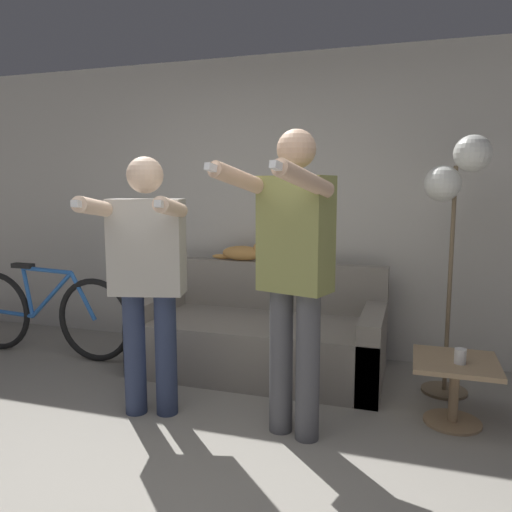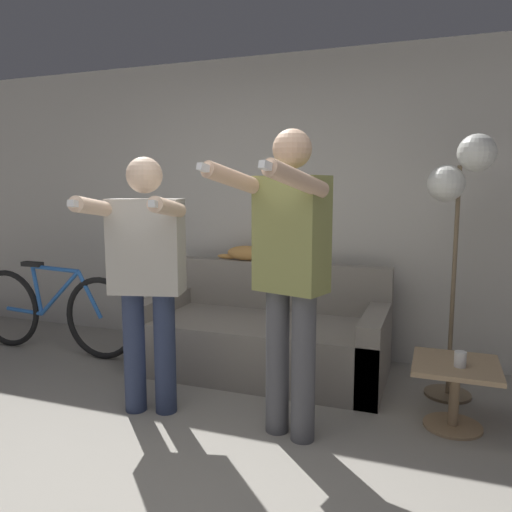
# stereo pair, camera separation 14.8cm
# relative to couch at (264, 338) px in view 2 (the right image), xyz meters

# --- Properties ---
(wall_back) EXTENTS (10.00, 0.05, 2.60)m
(wall_back) POSITION_rel_couch_xyz_m (0.08, 0.59, 1.03)
(wall_back) COLOR beige
(wall_back) RESTS_ON ground_plane
(couch) EXTENTS (1.92, 0.92, 0.84)m
(couch) POSITION_rel_couch_xyz_m (0.00, 0.00, 0.00)
(couch) COLOR gray
(couch) RESTS_ON ground_plane
(person_left) EXTENTS (0.63, 0.76, 1.66)m
(person_left) POSITION_rel_couch_xyz_m (-0.45, -0.98, 0.70)
(person_left) COLOR #2D3856
(person_left) RESTS_ON ground_plane
(person_right) EXTENTS (0.60, 0.75, 1.79)m
(person_right) POSITION_rel_couch_xyz_m (0.49, -0.98, 0.77)
(person_right) COLOR #56565B
(person_right) RESTS_ON ground_plane
(cat) EXTENTS (0.50, 0.14, 0.17)m
(cat) POSITION_rel_couch_xyz_m (-0.26, 0.35, 0.64)
(cat) COLOR tan
(cat) RESTS_ON couch
(floor_lamp) EXTENTS (0.43, 0.32, 1.82)m
(floor_lamp) POSITION_rel_couch_xyz_m (1.40, -0.02, 1.20)
(floor_lamp) COLOR #756047
(floor_lamp) RESTS_ON ground_plane
(side_table) EXTENTS (0.50, 0.50, 0.41)m
(side_table) POSITION_rel_couch_xyz_m (1.42, -0.52, 0.03)
(side_table) COLOR #A38460
(side_table) RESTS_ON ground_plane
(cup) EXTENTS (0.07, 0.07, 0.09)m
(cup) POSITION_rel_couch_xyz_m (1.43, -0.58, 0.19)
(cup) COLOR white
(cup) RESTS_ON side_table
(bicycle) EXTENTS (1.75, 0.07, 0.81)m
(bicycle) POSITION_rel_couch_xyz_m (-1.92, -0.22, 0.10)
(bicycle) COLOR black
(bicycle) RESTS_ON ground_plane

